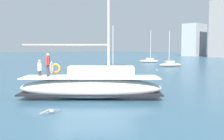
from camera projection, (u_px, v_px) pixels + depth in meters
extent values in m
plane|color=#38607A|center=(67.00, 96.00, 18.10)|extent=(400.00, 400.00, 0.00)
ellipsoid|color=silver|center=(91.00, 88.00, 17.15)|extent=(8.46, 8.51, 1.40)
cube|color=black|center=(91.00, 93.00, 17.17)|extent=(8.34, 8.39, 0.10)
cube|color=beige|center=(91.00, 77.00, 17.08)|extent=(7.98, 8.04, 0.08)
cube|color=silver|center=(101.00, 71.00, 17.05)|extent=(4.23, 4.25, 0.70)
cylinder|color=#B7B7BC|center=(65.00, 45.00, 16.91)|extent=(4.14, 4.18, 0.12)
cylinder|color=silver|center=(156.00, 70.00, 17.01)|extent=(0.68, 0.68, 0.06)
torus|color=orange|center=(56.00, 68.00, 18.23)|extent=(0.59, 0.60, 0.70)
cylinder|color=#33333D|center=(48.00, 71.00, 17.06)|extent=(0.20, 0.20, 0.80)
cube|color=red|center=(48.00, 60.00, 17.01)|extent=(0.37, 0.37, 0.56)
sphere|color=beige|center=(48.00, 55.00, 16.97)|extent=(0.20, 0.20, 0.20)
cylinder|color=red|center=(49.00, 61.00, 17.23)|extent=(0.09, 0.09, 0.50)
cylinder|color=red|center=(47.00, 61.00, 16.79)|extent=(0.09, 0.09, 0.50)
cylinder|color=#33333D|center=(40.00, 73.00, 17.64)|extent=(0.20, 0.20, 0.35)
cube|color=white|center=(40.00, 67.00, 17.60)|extent=(0.37, 0.37, 0.56)
sphere|color=tan|center=(40.00, 61.00, 17.56)|extent=(0.20, 0.20, 0.20)
cylinder|color=white|center=(41.00, 67.00, 17.82)|extent=(0.09, 0.09, 0.50)
cylinder|color=white|center=(39.00, 68.00, 17.38)|extent=(0.09, 0.09, 0.50)
torus|color=silver|center=(52.00, 67.00, 17.04)|extent=(0.58, 0.58, 0.76)
ellipsoid|color=#4C4C51|center=(118.00, 69.00, 36.93)|extent=(1.87, 4.50, 0.74)
ellipsoid|color=#4C4C51|center=(112.00, 68.00, 38.46)|extent=(1.87, 4.50, 0.74)
cube|color=#4C4C51|center=(115.00, 65.00, 37.65)|extent=(2.42, 2.93, 0.24)
cylinder|color=silver|center=(113.00, 45.00, 37.25)|extent=(0.12, 0.12, 5.72)
ellipsoid|color=#B7B2A8|center=(171.00, 65.00, 46.33)|extent=(3.10, 4.37, 0.72)
cube|color=#B7B2A8|center=(169.00, 62.00, 46.22)|extent=(1.47, 1.88, 0.40)
cylinder|color=silver|center=(169.00, 47.00, 45.97)|extent=(0.12, 0.12, 5.79)
ellipsoid|color=#B7B2A8|center=(149.00, 61.00, 59.35)|extent=(4.13, 3.65, 0.72)
cube|color=#B7B2A8|center=(150.00, 59.00, 59.28)|extent=(1.82, 1.66, 0.40)
cylinder|color=silver|center=(151.00, 45.00, 58.99)|extent=(0.12, 0.12, 6.89)
ellipsoid|color=silver|center=(50.00, 111.00, 12.89)|extent=(0.37, 0.20, 0.16)
sphere|color=silver|center=(52.00, 111.00, 12.76)|extent=(0.11, 0.11, 0.11)
cone|color=gold|center=(53.00, 111.00, 12.72)|extent=(0.07, 0.04, 0.04)
cube|color=#9E9993|center=(55.00, 109.00, 13.12)|extent=(0.17, 0.61, 0.15)
cube|color=#9E9993|center=(45.00, 111.00, 12.67)|extent=(0.17, 0.61, 0.15)
cube|color=#B2B7BC|center=(194.00, 40.00, 111.56)|extent=(6.79, 10.08, 13.97)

